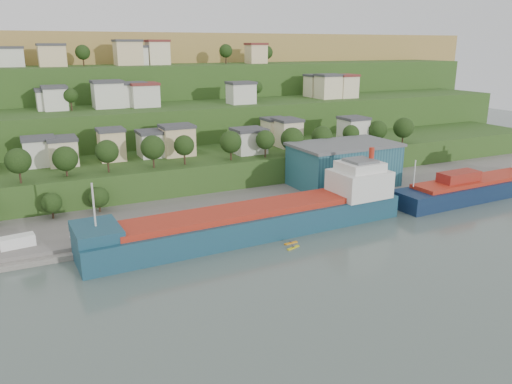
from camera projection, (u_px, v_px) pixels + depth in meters
ground at (300, 245)px, 110.86m from camera, size 500.00×500.00×0.00m
quay at (310, 199)px, 143.39m from camera, size 220.00×26.00×4.00m
pebble_beach at (27, 252)px, 106.88m from camera, size 40.00×18.00×2.40m
hillside at (133, 131)px, 256.47m from camera, size 360.00×211.22×96.00m
cargo_ship_near at (262, 220)px, 116.58m from camera, size 78.62×15.31×20.10m
cargo_ship_far at (489, 186)px, 146.72m from camera, size 62.61×12.38×16.93m
warehouse at (344, 164)px, 149.14m from camera, size 31.27×19.44×12.80m
caravan at (18, 243)px, 104.28m from camera, size 7.15×3.72×3.19m
dinghy at (103, 240)px, 108.87m from camera, size 4.62×3.06×0.87m
kayak_orange at (291, 242)px, 111.37m from camera, size 3.31×0.79×0.82m
kayak_yellow at (293, 247)px, 108.77m from camera, size 3.52×1.72×0.88m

